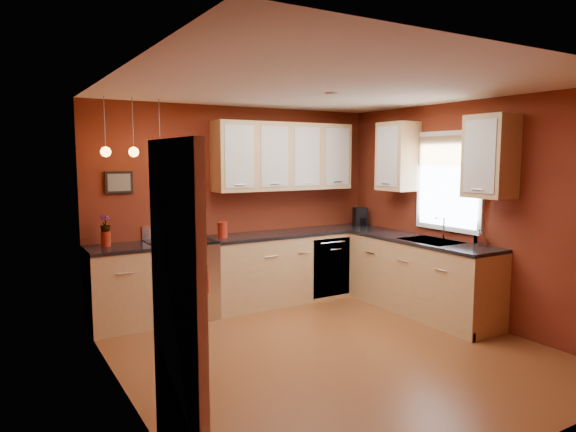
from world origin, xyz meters
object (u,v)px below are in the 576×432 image
gas_range (181,279)px  sink (431,243)px  coffee_maker (360,217)px  soap_pump (479,238)px  red_canister (223,230)px

gas_range → sink: sink is taller
gas_range → coffee_maker: coffee_maker is taller
gas_range → soap_pump: soap_pump is taller
red_canister → coffee_maker: 2.20m
gas_range → sink: 3.05m
red_canister → coffee_maker: coffee_maker is taller
coffee_maker → soap_pump: size_ratio=1.42×
red_canister → soap_pump: size_ratio=1.05×
sink → red_canister: sink is taller
gas_range → red_canister: bearing=-1.1°
gas_range → red_canister: red_canister is taller
red_canister → coffee_maker: (2.20, 0.01, 0.02)m
sink → soap_pump: size_ratio=3.70×
red_canister → sink: bearing=-35.7°
sink → soap_pump: bearing=-71.7°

